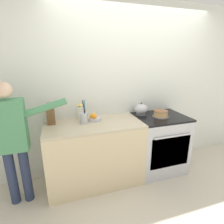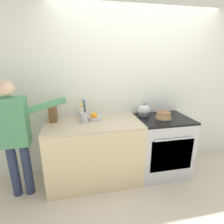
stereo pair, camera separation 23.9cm
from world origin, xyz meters
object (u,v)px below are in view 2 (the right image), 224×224
(layer_cake, at_px, (163,116))
(person_baker, at_px, (15,132))
(utensil_crock, at_px, (84,117))
(fruit_bowl, at_px, (95,117))
(stove_range, at_px, (161,145))
(milk_carton, at_px, (82,111))
(tea_kettle, at_px, (144,110))
(knife_block, at_px, (53,114))

(layer_cake, xyz_separation_m, person_baker, (-2.00, -0.07, -0.05))
(utensil_crock, distance_m, fruit_bowl, 0.17)
(stove_range, xyz_separation_m, milk_carton, (-1.20, 0.22, 0.57))
(stove_range, height_order, milk_carton, milk_carton)
(tea_kettle, distance_m, utensil_crock, 0.94)
(fruit_bowl, bearing_deg, knife_block, 174.36)
(utensil_crock, height_order, fruit_bowl, utensil_crock)
(layer_cake, distance_m, person_baker, 2.00)
(stove_range, xyz_separation_m, layer_cake, (-0.03, -0.03, 0.51))
(stove_range, height_order, fruit_bowl, fruit_bowl)
(tea_kettle, height_order, person_baker, person_baker)
(milk_carton, distance_m, person_baker, 0.90)
(tea_kettle, bearing_deg, person_baker, -171.00)
(tea_kettle, height_order, milk_carton, milk_carton)
(knife_block, distance_m, utensil_crock, 0.44)
(utensil_crock, relative_size, milk_carton, 1.38)
(knife_block, height_order, fruit_bowl, knife_block)
(knife_block, xyz_separation_m, person_baker, (-0.43, -0.27, -0.12))
(layer_cake, relative_size, milk_carton, 1.05)
(milk_carton, xyz_separation_m, person_baker, (-0.83, -0.32, -0.12))
(tea_kettle, xyz_separation_m, milk_carton, (-0.95, 0.03, 0.03))
(tea_kettle, bearing_deg, knife_block, -179.63)
(fruit_bowl, relative_size, person_baker, 0.13)
(tea_kettle, distance_m, fruit_bowl, 0.78)
(stove_range, bearing_deg, person_baker, -177.19)
(milk_carton, bearing_deg, knife_block, -173.95)
(knife_block, bearing_deg, tea_kettle, 0.37)
(knife_block, height_order, person_baker, person_baker)
(tea_kettle, bearing_deg, fruit_bowl, -175.19)
(stove_range, bearing_deg, knife_block, 173.81)
(tea_kettle, distance_m, milk_carton, 0.95)
(utensil_crock, xyz_separation_m, milk_carton, (-0.02, 0.16, 0.03))
(milk_carton, bearing_deg, utensil_crock, -83.21)
(tea_kettle, bearing_deg, stove_range, -36.31)
(layer_cake, bearing_deg, utensil_crock, 175.91)
(stove_range, distance_m, milk_carton, 1.35)
(utensil_crock, bearing_deg, fruit_bowl, 22.96)
(stove_range, distance_m, utensil_crock, 1.30)
(layer_cake, relative_size, fruit_bowl, 1.30)
(utensil_crock, xyz_separation_m, fruit_bowl, (0.15, 0.06, -0.03))
(layer_cake, distance_m, fruit_bowl, 1.01)
(knife_block, height_order, milk_carton, knife_block)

